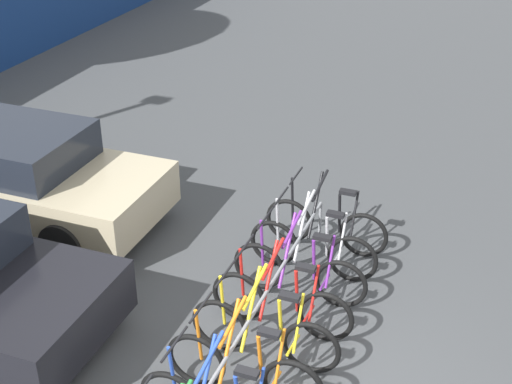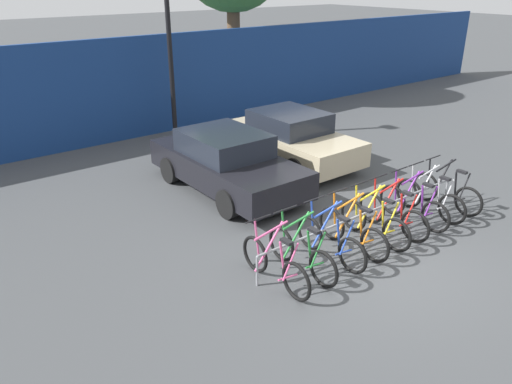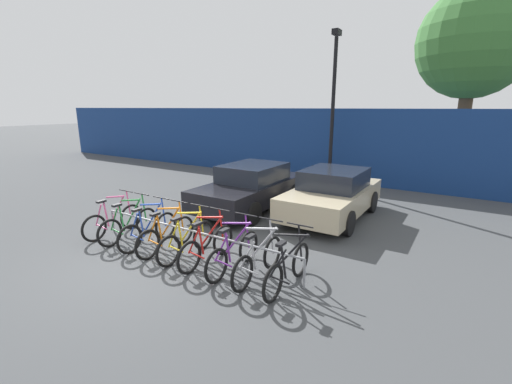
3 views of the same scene
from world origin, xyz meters
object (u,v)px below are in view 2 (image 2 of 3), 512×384
bicycle_silver (430,199)px  bicycle_red (393,215)px  bicycle_pink (275,265)px  bicycle_black (446,192)px  bicycle_orange (352,232)px  lamp_post (169,30)px  car_black (227,162)px  car_beige (291,138)px  bicycle_yellow (374,222)px  bicycle_purple (413,206)px  bicycle_green (302,253)px  bicycle_blue (330,241)px  bike_rack (367,214)px

bicycle_silver → bicycle_red: bearing=-178.3°
bicycle_pink → bicycle_black: same height
bicycle_orange → lamp_post: 8.52m
car_black → car_beige: same height
bicycle_pink → car_black: car_black is taller
car_beige → lamp_post: 4.75m
bicycle_yellow → bicycle_purple: bearing=-2.8°
bicycle_green → bicycle_red: 2.43m
bicycle_yellow → car_black: size_ratio=0.40×
bicycle_pink → bicycle_orange: (1.86, 0.00, 0.00)m
bicycle_blue → car_beige: 5.12m
bike_rack → bicycle_red: (0.59, -0.15, -0.13)m
bicycle_orange → bicycle_black: (3.00, 0.00, 0.00)m
bicycle_pink → bicycle_purple: bearing=3.8°
bicycle_red → car_beige: car_beige is taller
bike_rack → car_black: car_black is taller
bicycle_orange → lamp_post: bearing=87.1°
bicycle_pink → lamp_post: 8.88m
car_black → lamp_post: bearing=77.0°
bicycle_orange → bicycle_silver: same height
lamp_post → bicycle_red: bearing=-87.2°
bicycle_yellow → car_black: bearing=99.3°
bicycle_silver → lamp_post: lamp_post is taller
car_black → bicycle_blue: bearing=-95.7°
bicycle_blue → car_beige: car_beige is taller
bicycle_green → bicycle_yellow: bearing=0.5°
bicycle_blue → bike_rack: bearing=7.9°
car_black → lamp_post: size_ratio=0.73×
bicycle_pink → car_beige: bearing=50.0°
bicycle_black → car_black: bearing=131.4°
bicycle_green → car_beige: size_ratio=0.43×
bicycle_red → bicycle_pink: bearing=176.8°
bicycle_orange → car_black: 3.79m
bicycle_black → bicycle_orange: bearing=-178.9°
bicycle_pink → bicycle_orange: size_ratio=1.00×
bicycle_red → bicycle_silver: size_ratio=1.00×
bicycle_purple → bicycle_black: bearing=1.9°
bicycle_purple → bicycle_black: same height
bicycle_yellow → bicycle_pink: bearing=177.2°
bicycle_purple → bicycle_pink: bearing=-178.1°
bicycle_pink → car_black: bearing=70.1°
bicycle_green → bicycle_pink: bearing=-179.5°
bicycle_purple → car_beige: bearing=86.4°
bicycle_pink → bicycle_red: same height
bike_rack → bicycle_pink: bicycle_pink is taller
bicycle_pink → bicycle_yellow: size_ratio=1.00×
bicycle_purple → car_black: car_black is taller
bicycle_orange → bicycle_yellow: same height
bicycle_silver → lamp_post: size_ratio=0.29×
bicycle_green → bicycle_purple: 3.09m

